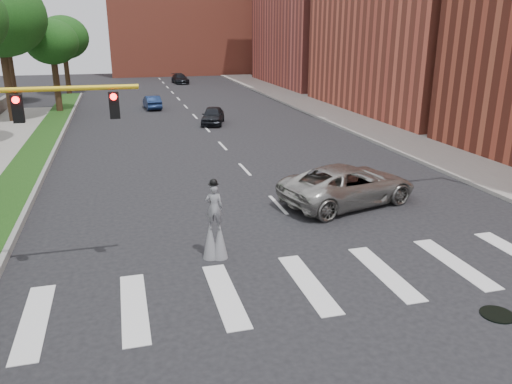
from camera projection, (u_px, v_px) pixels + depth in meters
name	position (u px, v px, depth m)	size (l,w,h in m)	color
ground_plane	(362.00, 294.00, 14.51)	(160.00, 160.00, 0.00)	black
grass_median	(35.00, 155.00, 29.91)	(2.00, 60.00, 0.25)	#173B10
median_curb	(53.00, 154.00, 30.16)	(0.20, 60.00, 0.28)	gray
sidewalk_right	(361.00, 122.00, 40.53)	(5.00, 90.00, 0.18)	gray
manhole	(497.00, 315.00, 13.42)	(0.90, 0.90, 0.04)	black
building_far	(331.00, 8.00, 66.40)	(16.00, 22.00, 20.00)	#AE4B40
building_backdrop	(187.00, 18.00, 84.68)	(26.00, 14.00, 18.00)	#B84F39
stilt_performer	(215.00, 229.00, 16.47)	(0.83, 0.60, 2.78)	black
suv_crossing	(349.00, 185.00, 21.76)	(2.87, 6.23, 1.73)	#A19F98
car_near	(213.00, 115.00, 40.16)	(1.63, 4.04, 1.38)	black
car_mid	(152.00, 102.00, 47.78)	(1.35, 3.88, 1.28)	#15264C
car_far	(180.00, 79.00, 70.03)	(1.82, 4.49, 1.30)	black
tree_5	(4.00, 21.00, 47.81)	(6.60, 6.60, 10.86)	black
tree_6	(52.00, 43.00, 43.49)	(4.56, 4.56, 8.19)	black
tree_7	(63.00, 38.00, 56.61)	(5.70, 5.70, 8.82)	black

